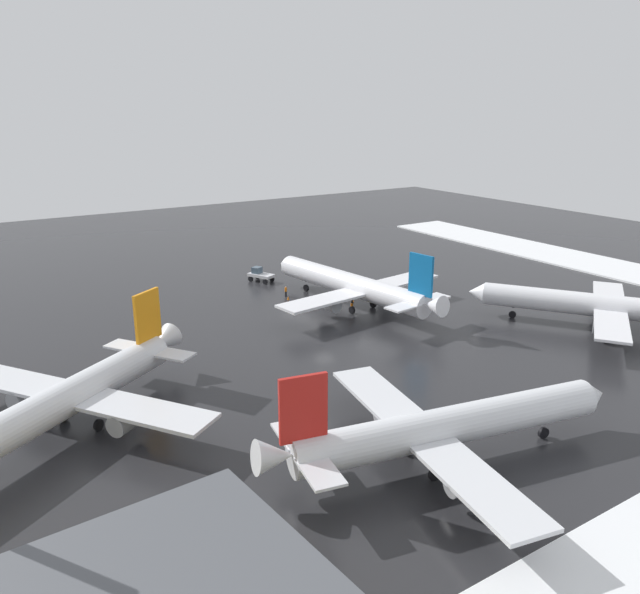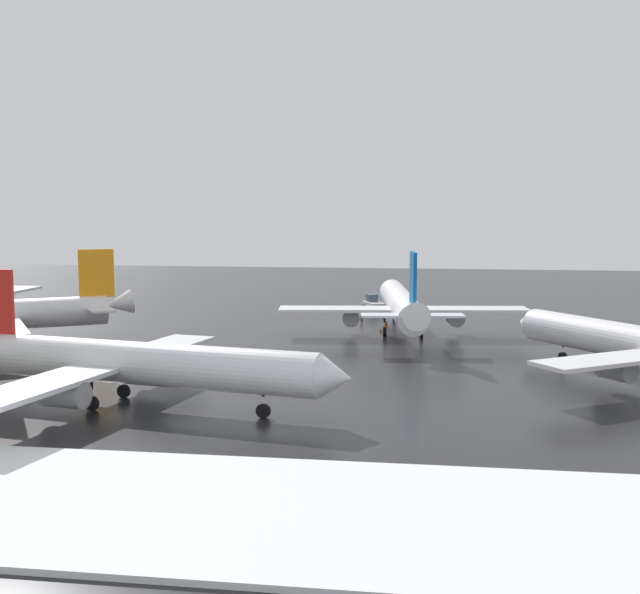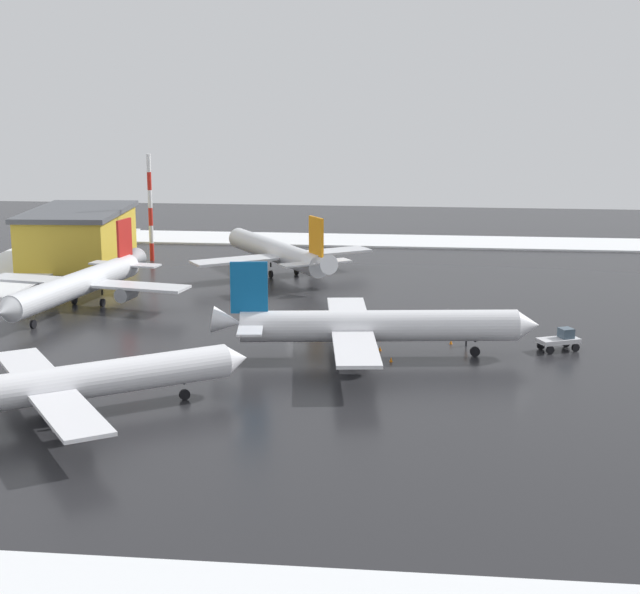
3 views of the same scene
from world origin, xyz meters
name	(u,v)px [view 3 (image 3 of 3)]	position (x,y,z in m)	size (l,w,h in m)	color
ground_plane	(296,328)	(0.00, 0.00, 0.00)	(240.00, 240.00, 0.00)	#232326
snow_bank_left	(343,240)	(-67.00, 0.00, 0.16)	(14.00, 116.00, 0.32)	white
airplane_parked_starboard	(371,326)	(11.66, 9.84, 3.52)	(29.90, 35.90, 10.66)	white
airplane_foreground_jet	(278,252)	(-33.87, -7.44, 3.48)	(31.08, 26.72, 10.54)	silver
airplane_parked_portside	(79,284)	(-7.29, -29.84, 3.39)	(34.42, 28.78, 10.27)	silver
airplane_far_rear	(70,383)	(34.40, -15.64, 3.30)	(25.09, 29.16, 9.98)	white
pushback_tug	(561,339)	(6.56, 30.80, 1.28)	(3.90, 5.10, 2.50)	silver
ground_crew_mid_apron	(466,338)	(5.82, 20.37, 0.97)	(0.36, 0.36, 1.71)	black
ground_crew_by_nose_gear	(352,344)	(9.92, 7.68, 0.97)	(0.36, 0.36, 1.71)	black
antenna_mast	(150,208)	(-43.08, -30.22, 8.91)	(0.70, 0.70, 17.81)	red
cargo_hangar	(78,235)	(-40.76, -42.04, 4.44)	(26.00, 16.73, 8.80)	gold
traffic_cone_near_nose	(391,359)	(13.25, 12.11, 0.28)	(0.36, 0.36, 0.55)	orange
traffic_cone_mid_line	(380,348)	(9.02, 10.70, 0.28)	(0.36, 0.36, 0.55)	orange
traffic_cone_wingtip_side	(451,342)	(5.27, 18.67, 0.28)	(0.36, 0.36, 0.55)	orange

